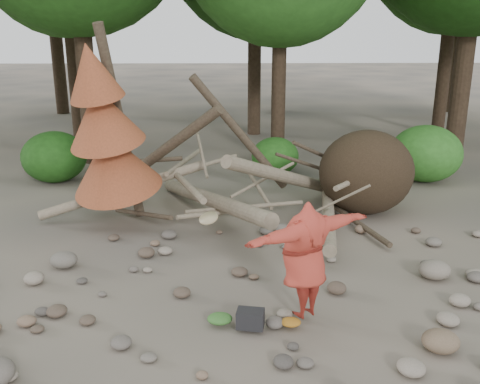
{
  "coord_description": "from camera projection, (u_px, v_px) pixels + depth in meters",
  "views": [
    {
      "loc": [
        -0.64,
        -7.6,
        4.21
      ],
      "look_at": [
        -0.41,
        1.5,
        1.4
      ],
      "focal_mm": 40.0,
      "sensor_mm": 36.0,
      "label": 1
    }
  ],
  "objects": [
    {
      "name": "ground",
      "position": [
        268.0,
        303.0,
        8.52
      ],
      "size": [
        120.0,
        120.0,
        0.0
      ],
      "primitive_type": "plane",
      "color": "#514C44",
      "rests_on": "ground"
    },
    {
      "name": "deadfall_pile",
      "position": [
        342.0,
        175.0,
        12.33
      ],
      "size": [
        8.55,
        5.24,
        3.3
      ],
      "color": "#332619",
      "rests_on": "ground"
    },
    {
      "name": "dead_conifer",
      "position": [
        107.0,
        133.0,
        11.04
      ],
      "size": [
        2.06,
        2.16,
        4.35
      ],
      "color": "#4C3F30",
      "rests_on": "ground"
    },
    {
      "name": "bush_left",
      "position": [
        54.0,
        157.0,
        15.04
      ],
      "size": [
        1.8,
        1.8,
        1.44
      ],
      "primitive_type": "ellipsoid",
      "color": "#1E5115",
      "rests_on": "ground"
    },
    {
      "name": "bush_mid",
      "position": [
        275.0,
        156.0,
        15.82
      ],
      "size": [
        1.4,
        1.4,
        1.12
      ],
      "primitive_type": "ellipsoid",
      "color": "#29661D",
      "rests_on": "ground"
    },
    {
      "name": "bush_right",
      "position": [
        426.0,
        153.0,
        15.09
      ],
      "size": [
        2.0,
        2.0,
        1.6
      ],
      "primitive_type": "ellipsoid",
      "color": "#337925",
      "rests_on": "ground"
    },
    {
      "name": "frisbee_thrower",
      "position": [
        305.0,
        259.0,
        7.78
      ],
      "size": [
        2.63,
        1.66,
        1.79
      ],
      "color": "#B03527",
      "rests_on": "ground"
    },
    {
      "name": "backpack",
      "position": [
        250.0,
        322.0,
        7.72
      ],
      "size": [
        0.43,
        0.33,
        0.26
      ],
      "primitive_type": "cube",
      "rotation": [
        0.0,
        0.0,
        -0.18
      ],
      "color": "black",
      "rests_on": "ground"
    },
    {
      "name": "cloth_green",
      "position": [
        220.0,
        322.0,
        7.85
      ],
      "size": [
        0.37,
        0.31,
        0.14
      ],
      "primitive_type": "ellipsoid",
      "color": "#356629",
      "rests_on": "ground"
    },
    {
      "name": "cloth_orange",
      "position": [
        291.0,
        325.0,
        7.79
      ],
      "size": [
        0.3,
        0.24,
        0.11
      ],
      "primitive_type": "ellipsoid",
      "color": "#A1651B",
      "rests_on": "ground"
    },
    {
      "name": "boulder_front_right",
      "position": [
        441.0,
        341.0,
        7.22
      ],
      "size": [
        0.51,
        0.46,
        0.31
      ],
      "primitive_type": "ellipsoid",
      "color": "#755F49",
      "rests_on": "ground"
    },
    {
      "name": "boulder_mid_right",
      "position": [
        435.0,
        270.0,
        9.32
      ],
      "size": [
        0.55,
        0.49,
        0.33
      ],
      "primitive_type": "ellipsoid",
      "color": "gray",
      "rests_on": "ground"
    },
    {
      "name": "boulder_mid_left",
      "position": [
        64.0,
        260.0,
        9.75
      ],
      "size": [
        0.5,
        0.45,
        0.3
      ],
      "primitive_type": "ellipsoid",
      "color": "#686157",
      "rests_on": "ground"
    }
  ]
}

